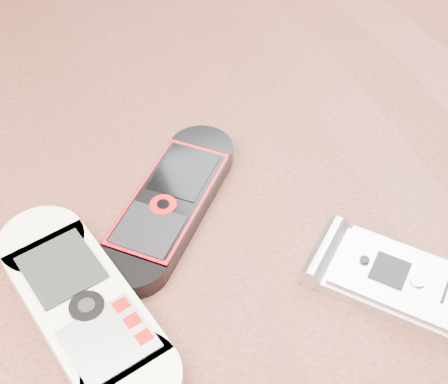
{
  "coord_description": "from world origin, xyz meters",
  "views": [
    {
      "loc": [
        -0.11,
        -0.28,
        1.09
      ],
      "look_at": [
        0.01,
        0.0,
        0.76
      ],
      "focal_mm": 50.0,
      "sensor_mm": 36.0,
      "label": 1
    }
  ],
  "objects_px": {
    "nokia_white": "(84,307)",
    "motorola_razr": "(392,278)",
    "nokia_black_red": "(170,203)",
    "table": "(219,286)"
  },
  "relations": [
    {
      "from": "table",
      "to": "nokia_black_red",
      "type": "distance_m",
      "value": 0.12
    },
    {
      "from": "motorola_razr",
      "to": "table",
      "type": "bearing_deg",
      "value": 85.36
    },
    {
      "from": "nokia_black_red",
      "to": "nokia_white",
      "type": "bearing_deg",
      "value": -96.51
    },
    {
      "from": "table",
      "to": "motorola_razr",
      "type": "relative_size",
      "value": 11.66
    },
    {
      "from": "nokia_white",
      "to": "motorola_razr",
      "type": "relative_size",
      "value": 1.69
    },
    {
      "from": "nokia_white",
      "to": "motorola_razr",
      "type": "height_order",
      "value": "nokia_white"
    },
    {
      "from": "motorola_razr",
      "to": "nokia_white",
      "type": "bearing_deg",
      "value": 124.52
    },
    {
      "from": "table",
      "to": "nokia_black_red",
      "type": "bearing_deg",
      "value": 169.36
    },
    {
      "from": "nokia_white",
      "to": "motorola_razr",
      "type": "distance_m",
      "value": 0.19
    },
    {
      "from": "table",
      "to": "nokia_black_red",
      "type": "relative_size",
      "value": 7.47
    }
  ]
}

